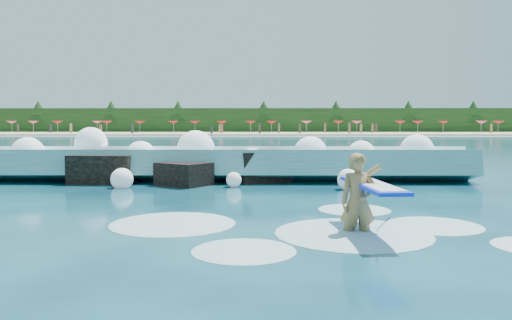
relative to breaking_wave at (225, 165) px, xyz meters
name	(u,v)px	position (x,y,z in m)	size (l,w,h in m)	color
ground	(188,221)	(-0.27, -7.98, -0.55)	(200.00, 200.00, 0.00)	#062237
beach	(251,134)	(-0.27, 70.02, -0.35)	(140.00, 20.00, 0.40)	tan
wet_band	(250,136)	(-0.27, 59.02, -0.51)	(140.00, 5.00, 0.08)	silver
treeline	(252,121)	(-0.27, 80.02, 1.95)	(140.00, 4.00, 5.00)	black
breaking_wave	(225,165)	(0.00, 0.00, 0.00)	(18.27, 2.83, 1.57)	teal
rock_cluster	(177,171)	(-1.69, -0.90, -0.14)	(7.98, 3.23, 1.30)	black
surfer_with_board	(361,199)	(3.30, -9.33, 0.16)	(1.05, 3.04, 1.91)	olive
wave_spray	(219,153)	(-0.23, -0.10, 0.47)	(15.74, 4.18, 2.08)	white
surf_foam	(311,229)	(2.38, -8.85, -0.55)	(8.89, 5.83, 0.16)	silver
beach_umbrellas	(251,122)	(-0.31, 72.47, 1.70)	(113.23, 6.96, 0.50)	#EC4579
beachgoers	(286,129)	(5.78, 66.90, 0.54)	(106.92, 13.00, 1.91)	#3F332D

